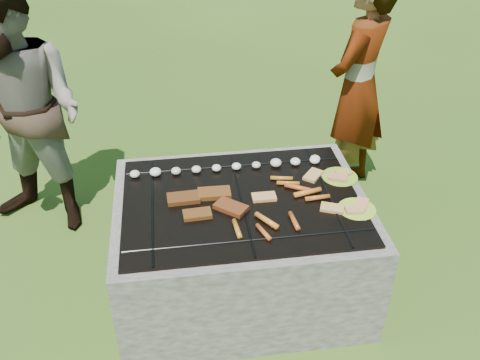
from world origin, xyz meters
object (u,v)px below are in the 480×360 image
object	(u,v)px
fire_pit	(241,248)
bystander	(25,115)
cook	(358,88)
plate_near	(357,209)
plate_far	(340,177)

from	to	relation	value
fire_pit	bystander	xyz separation A→B (m)	(-1.17, 0.76, 0.51)
cook	plate_near	bearing A→B (deg)	27.55
plate_far	fire_pit	bearing A→B (deg)	-166.56
plate_near	bystander	xyz separation A→B (m)	(-1.73, 0.92, 0.18)
plate_near	bystander	distance (m)	1.97
plate_far	bystander	world-z (taller)	bystander
plate_far	bystander	xyz separation A→B (m)	(-1.73, 0.63, 0.18)
fire_pit	plate_near	world-z (taller)	plate_near
plate_near	cook	bearing A→B (deg)	72.25
fire_pit	bystander	bearing A→B (deg)	146.78
bystander	fire_pit	bearing A→B (deg)	-7.33
plate_near	bystander	size ratio (longest dim) A/B	0.13
plate_far	cook	size ratio (longest dim) A/B	0.13
plate_near	cook	size ratio (longest dim) A/B	0.14
plate_far	cook	distance (m)	0.87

